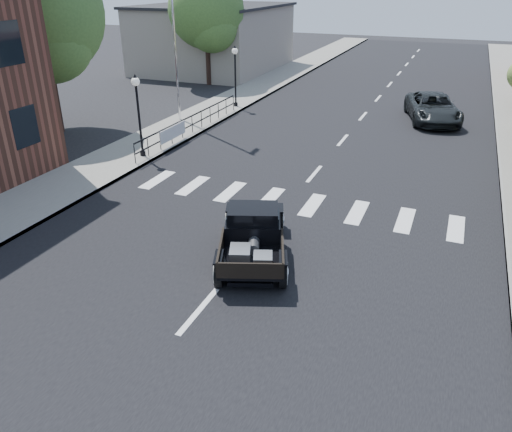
% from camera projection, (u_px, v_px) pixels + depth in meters
% --- Properties ---
extents(ground, '(120.00, 120.00, 0.00)m').
position_uv_depth(ground, '(247.00, 254.00, 14.61)').
color(ground, black).
rests_on(ground, ground).
extents(road, '(14.00, 80.00, 0.02)m').
position_uv_depth(road, '(356.00, 125.00, 27.10)').
color(road, black).
rests_on(road, ground).
extents(road_markings, '(12.00, 60.00, 0.06)m').
position_uv_depth(road_markings, '(333.00, 153.00, 22.94)').
color(road_markings, silver).
rests_on(road_markings, ground).
extents(sidewalk_left, '(3.00, 80.00, 0.15)m').
position_uv_depth(sidewalk_left, '(215.00, 110.00, 29.97)').
color(sidewalk_left, gray).
rests_on(sidewalk_left, ground).
extents(low_building_left, '(10.00, 12.00, 5.00)m').
position_uv_depth(low_building_left, '(214.00, 39.00, 41.95)').
color(low_building_left, gray).
rests_on(low_building_left, ground).
extents(railing, '(0.08, 10.00, 1.00)m').
position_uv_depth(railing, '(192.00, 123.00, 25.14)').
color(railing, black).
rests_on(railing, sidewalk_left).
extents(banner, '(0.04, 2.20, 0.60)m').
position_uv_depth(banner, '(173.00, 137.00, 23.54)').
color(banner, silver).
rests_on(banner, sidewalk_left).
extents(lamp_post_b, '(0.36, 0.36, 3.52)m').
position_uv_depth(lamp_post_b, '(139.00, 116.00, 21.37)').
color(lamp_post_b, black).
rests_on(lamp_post_b, sidewalk_left).
extents(lamp_post_c, '(0.36, 0.36, 3.52)m').
position_uv_depth(lamp_post_c, '(235.00, 77.00, 29.69)').
color(lamp_post_c, black).
rests_on(lamp_post_c, sidewalk_left).
extents(big_tree_near, '(5.93, 5.93, 8.71)m').
position_uv_depth(big_tree_near, '(46.00, 44.00, 24.15)').
color(big_tree_near, '#3F622A').
rests_on(big_tree_near, ground).
extents(big_tree_far, '(5.34, 5.34, 7.84)m').
position_uv_depth(big_tree_far, '(207.00, 29.00, 35.49)').
color(big_tree_far, '#3F622A').
rests_on(big_tree_far, ground).
extents(hotrod_pickup, '(3.43, 4.79, 1.51)m').
position_uv_depth(hotrod_pickup, '(253.00, 233.00, 14.15)').
color(hotrod_pickup, black).
rests_on(hotrod_pickup, ground).
extents(second_car, '(3.73, 5.77, 1.48)m').
position_uv_depth(second_car, '(433.00, 108.00, 27.52)').
color(second_car, black).
rests_on(second_car, ground).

